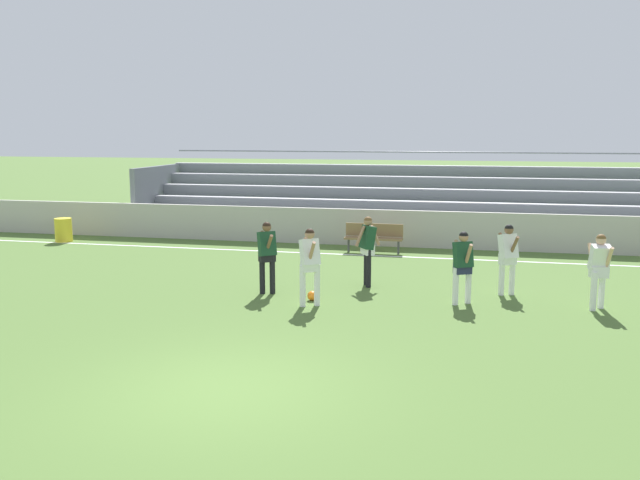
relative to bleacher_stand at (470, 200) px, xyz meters
The scene contains 13 objects.
ground_plane 16.57m from the bleacher_stand, 101.75° to the right, with size 160.00×160.00×0.00m, color #4C6B30.
field_line_sideline 6.15m from the bleacher_stand, 124.00° to the right, with size 44.00×0.12×0.01m, color white.
sideline_wall 4.69m from the bleacher_stand, 136.48° to the right, with size 48.00×0.16×1.20m, color #BCB7AD.
bleacher_stand is the anchor object (origin of this frame).
bench_far_left 5.34m from the bleacher_stand, 122.80° to the right, with size 1.80×0.40×0.90m.
trash_bin 14.36m from the bleacher_stand, 160.75° to the right, with size 0.57×0.57×0.81m, color yellow.
player_white_trailing_run 11.70m from the bleacher_stand, 106.19° to the right, with size 0.51×0.69×1.70m.
player_dark_challenging 11.29m from the bleacher_stand, 113.48° to the right, with size 0.50×0.67×1.69m.
player_dark_pressing_high 9.36m from the bleacher_stand, 104.51° to the right, with size 0.60×0.49×1.71m.
player_dark_on_ball 10.33m from the bleacher_stand, 90.34° to the right, with size 0.49×0.65×1.61m.
player_white_deep_cover 9.29m from the bleacher_stand, 84.24° to the right, with size 0.51×0.64×1.65m.
player_white_wide_right 10.52m from the bleacher_stand, 74.83° to the right, with size 0.45×0.59×1.62m.
soccer_ball 11.32m from the bleacher_stand, 107.16° to the right, with size 0.22×0.22×0.22m, color orange.
Camera 1 is at (3.47, -8.85, 3.74)m, focal length 37.87 mm.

